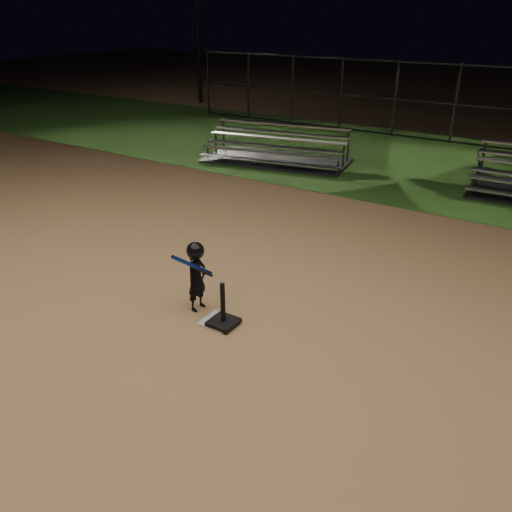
{
  "coord_description": "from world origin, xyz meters",
  "views": [
    {
      "loc": [
        3.86,
        -5.06,
        4.08
      ],
      "look_at": [
        0.0,
        1.0,
        0.65
      ],
      "focal_mm": 36.63,
      "sensor_mm": 36.0,
      "label": 1
    }
  ],
  "objects_px": {
    "home_plate": "(219,321)",
    "batting_tee": "(223,317)",
    "child_batter": "(197,274)",
    "bleacher_left": "(276,155)"
  },
  "relations": [
    {
      "from": "home_plate",
      "to": "batting_tee",
      "type": "xyz_separation_m",
      "value": [
        0.11,
        -0.03,
        0.12
      ]
    },
    {
      "from": "home_plate",
      "to": "child_batter",
      "type": "distance_m",
      "value": 0.76
    },
    {
      "from": "home_plate",
      "to": "batting_tee",
      "type": "relative_size",
      "value": 0.69
    },
    {
      "from": "batting_tee",
      "to": "bleacher_left",
      "type": "bearing_deg",
      "value": 115.57
    },
    {
      "from": "home_plate",
      "to": "batting_tee",
      "type": "bearing_deg",
      "value": -14.76
    },
    {
      "from": "batting_tee",
      "to": "bleacher_left",
      "type": "relative_size",
      "value": 0.15
    },
    {
      "from": "child_batter",
      "to": "bleacher_left",
      "type": "bearing_deg",
      "value": 24.99
    },
    {
      "from": "home_plate",
      "to": "child_batter",
      "type": "bearing_deg",
      "value": 163.0
    },
    {
      "from": "batting_tee",
      "to": "bleacher_left",
      "type": "height_order",
      "value": "bleacher_left"
    },
    {
      "from": "bleacher_left",
      "to": "batting_tee",
      "type": "bearing_deg",
      "value": -75.08
    }
  ]
}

